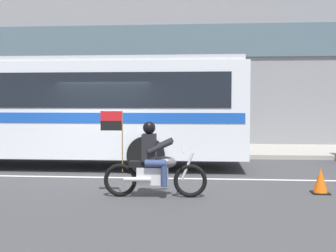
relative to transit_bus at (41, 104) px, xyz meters
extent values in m
plane|color=#3D3D3F|center=(2.21, -1.19, -1.88)|extent=(60.00, 60.00, 0.00)
cube|color=#A39E93|center=(2.21, 3.91, -1.81)|extent=(28.00, 3.80, 0.15)
cube|color=silver|center=(2.21, -1.79, -1.88)|extent=(26.60, 0.14, 0.01)
cube|color=#4C606B|center=(2.21, 5.77, 2.68)|extent=(25.76, 0.10, 1.40)
cube|color=silver|center=(0.00, 0.01, -0.15)|extent=(12.30, 2.58, 2.70)
cube|color=black|center=(0.00, 0.01, 0.40)|extent=(11.31, 2.62, 0.96)
cube|color=#194CB2|center=(0.00, 0.01, -0.35)|extent=(12.05, 2.61, 0.28)
cube|color=#BABCC3|center=(0.00, 0.01, 1.26)|extent=(12.05, 2.45, 0.16)
cylinder|color=black|center=(3.38, -1.17, -1.36)|extent=(1.04, 0.30, 1.04)
torus|color=black|center=(4.65, -3.90, -1.54)|extent=(0.69, 0.11, 0.69)
torus|color=black|center=(3.20, -3.94, -1.54)|extent=(0.69, 0.11, 0.69)
cube|color=silver|center=(3.88, -3.92, -1.44)|extent=(0.65, 0.30, 0.36)
ellipsoid|color=#59565B|center=(4.13, -3.91, -1.16)|extent=(0.49, 0.29, 0.24)
cube|color=black|center=(3.68, -3.93, -1.20)|extent=(0.57, 0.28, 0.12)
cylinder|color=silver|center=(4.59, -3.90, -1.24)|extent=(0.28, 0.06, 0.58)
cylinder|color=silver|center=(4.51, -3.90, -0.92)|extent=(0.06, 0.64, 0.04)
cylinder|color=silver|center=(3.58, -4.09, -1.49)|extent=(0.55, 0.11, 0.09)
cube|color=black|center=(3.81, -3.92, -0.86)|extent=(0.29, 0.37, 0.56)
sphere|color=black|center=(3.81, -3.92, -0.45)|extent=(0.26, 0.26, 0.26)
cylinder|color=navy|center=(3.94, -3.74, -1.16)|extent=(0.42, 0.16, 0.15)
cylinder|color=navy|center=(4.12, -3.73, -1.40)|extent=(0.13, 0.13, 0.46)
cylinder|color=navy|center=(3.95, -4.10, -1.16)|extent=(0.42, 0.16, 0.15)
cylinder|color=navy|center=(4.13, -4.09, -1.40)|extent=(0.13, 0.13, 0.46)
cylinder|color=black|center=(4.04, -3.72, -0.82)|extent=(0.52, 0.13, 0.32)
cylinder|color=black|center=(4.06, -4.12, -0.82)|extent=(0.52, 0.13, 0.32)
cylinder|color=olive|center=(3.25, -3.94, -0.73)|extent=(0.02, 0.02, 1.25)
cube|color=red|center=(3.02, -3.95, -0.21)|extent=(0.44, 0.03, 0.20)
cube|color=black|center=(3.02, -3.95, -0.41)|extent=(0.44, 0.03, 0.20)
cone|color=#EA590F|center=(7.43, -3.30, -1.61)|extent=(0.32, 0.32, 0.55)
cube|color=black|center=(7.43, -3.30, -1.87)|extent=(0.36, 0.36, 0.03)
camera|label=1|loc=(4.90, -12.51, 0.09)|focal=45.24mm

